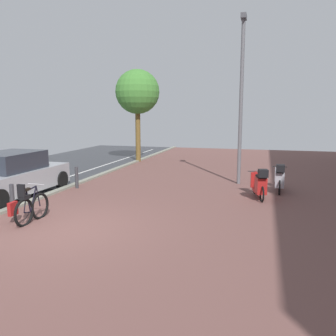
{
  "coord_description": "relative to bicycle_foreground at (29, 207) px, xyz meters",
  "views": [
    {
      "loc": [
        4.57,
        -7.04,
        2.76
      ],
      "look_at": [
        1.83,
        2.82,
        1.13
      ],
      "focal_mm": 37.18,
      "sensor_mm": 36.0,
      "label": 1
    }
  ],
  "objects": [
    {
      "name": "lamp_post",
      "position": [
        4.76,
        6.37,
        3.1
      ],
      "size": [
        0.2,
        0.52,
        6.33
      ],
      "color": "slate",
      "rests_on": "ground"
    },
    {
      "name": "bollard_far",
      "position": [
        -0.94,
        3.93,
        0.01
      ],
      "size": [
        0.12,
        0.12,
        0.8
      ],
      "color": "#38383D",
      "rests_on": "ground"
    },
    {
      "name": "street_tree",
      "position": [
        -1.25,
        11.26,
        3.49
      ],
      "size": [
        2.45,
        2.45,
        5.14
      ],
      "color": "brown",
      "rests_on": "ground"
    },
    {
      "name": "scooter_mid",
      "position": [
        5.59,
        4.08,
        0.09
      ],
      "size": [
        0.68,
        1.7,
        1.06
      ],
      "color": "black",
      "rests_on": "ground"
    },
    {
      "name": "scooter_near",
      "position": [
        6.25,
        5.29,
        0.08
      ],
      "size": [
        0.52,
        1.79,
        1.06
      ],
      "color": "black",
      "rests_on": "ground"
    },
    {
      "name": "ground",
      "position": [
        2.54,
        -0.25,
        -0.41
      ],
      "size": [
        21.0,
        40.0,
        0.13
      ],
      "color": "#33343A"
    },
    {
      "name": "parked_car_near",
      "position": [
        -2.4,
        2.26,
        0.29
      ],
      "size": [
        1.91,
        4.2,
        1.48
      ],
      "color": "#A5A9AF",
      "rests_on": "ground"
    },
    {
      "name": "bollard_near",
      "position": [
        -0.94,
        0.51,
        0.03
      ],
      "size": [
        0.12,
        0.12,
        0.83
      ],
      "color": "#38383D",
      "rests_on": "ground"
    },
    {
      "name": "bicycle_foreground",
      "position": [
        0.0,
        0.0,
        0.0
      ],
      "size": [
        0.65,
        1.36,
        1.08
      ],
      "color": "black",
      "rests_on": "ground"
    }
  ]
}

